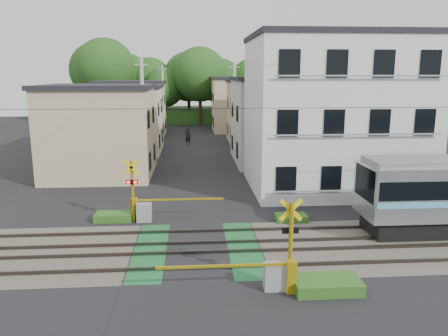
{
  "coord_description": "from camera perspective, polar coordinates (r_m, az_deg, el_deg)",
  "views": [
    {
      "loc": [
        -0.13,
        -16.71,
        6.95
      ],
      "look_at": [
        1.46,
        5.0,
        2.28
      ],
      "focal_mm": 35.0,
      "sensor_mm": 36.0,
      "label": 1
    }
  ],
  "objects": [
    {
      "name": "houses_row",
      "position": [
        42.8,
        -3.7,
        7.11
      ],
      "size": [
        22.07,
        31.35,
        6.8
      ],
      "color": "tan",
      "rests_on": "ground"
    },
    {
      "name": "ground",
      "position": [
        18.1,
        -3.52,
        -10.51
      ],
      "size": [
        120.0,
        120.0,
        0.0
      ],
      "primitive_type": "plane",
      "color": "black"
    },
    {
      "name": "apartment_block",
      "position": [
        27.69,
        14.09,
        6.98
      ],
      "size": [
        10.2,
        8.36,
        9.3
      ],
      "color": "silver",
      "rests_on": "ground"
    },
    {
      "name": "pedestrian",
      "position": [
        44.4,
        -4.77,
        4.15
      ],
      "size": [
        0.69,
        0.54,
        1.69
      ],
      "primitive_type": "imported",
      "rotation": [
        0.0,
        0.0,
        2.9
      ],
      "color": "black",
      "rests_on": "ground"
    },
    {
      "name": "catenary",
      "position": [
        18.13,
        15.65,
        1.3
      ],
      "size": [
        60.0,
        5.04,
        7.0
      ],
      "color": "#2D2D33",
      "rests_on": "ground"
    },
    {
      "name": "tree_hill",
      "position": [
        65.0,
        -5.68,
        10.93
      ],
      "size": [
        40.0,
        13.71,
        11.94
      ],
      "color": "#234E1A",
      "rests_on": "ground"
    },
    {
      "name": "track_bed",
      "position": [
        18.09,
        -3.52,
        -10.4
      ],
      "size": [
        120.0,
        120.0,
        0.14
      ],
      "color": "#47423A",
      "rests_on": "ground"
    },
    {
      "name": "crossing_signal_near",
      "position": [
        14.73,
        7.02,
        -13.07
      ],
      "size": [
        4.74,
        0.65,
        3.09
      ],
      "color": "yellow",
      "rests_on": "ground"
    },
    {
      "name": "utility_poles",
      "position": [
        39.84,
        -5.56,
        7.91
      ],
      "size": [
        7.9,
        42.0,
        8.0
      ],
      "color": "#A5A5A0",
      "rests_on": "ground"
    },
    {
      "name": "weed_patches",
      "position": [
        18.05,
        2.15,
        -9.93
      ],
      "size": [
        10.25,
        8.8,
        0.4
      ],
      "color": "#2D5E1E",
      "rests_on": "ground"
    },
    {
      "name": "crossing_signal_far",
      "position": [
        21.44,
        -10.63,
        -5.03
      ],
      "size": [
        4.74,
        0.65,
        3.09
      ],
      "color": "yellow",
      "rests_on": "ground"
    }
  ]
}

